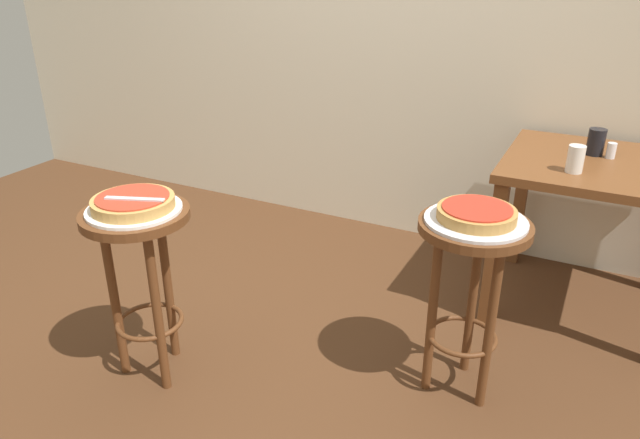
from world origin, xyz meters
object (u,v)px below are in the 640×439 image
condiment_shaker (611,151)px  stool_foreground (141,256)px  dining_table (596,188)px  pizza_middle (477,213)px  cup_far_edge (596,142)px  cup_near_edge (576,159)px  stool_middle (470,268)px  serving_plate_foreground (134,209)px  pizza_foreground (133,202)px  pizza_server_knife (135,199)px  serving_plate_middle (476,221)px

condiment_shaker → stool_foreground: bearing=-137.6°
stool_foreground → dining_table: bearing=41.4°
stool_foreground → pizza_middle: bearing=22.1°
cup_far_edge → stool_foreground: bearing=-135.9°
dining_table → cup_far_edge: size_ratio=6.71×
pizza_middle → cup_near_edge: (0.26, 0.66, 0.04)m
stool_middle → serving_plate_foreground: bearing=-157.9°
serving_plate_foreground → pizza_foreground: 0.03m
pizza_foreground → pizza_server_knife: 0.04m
pizza_server_knife → serving_plate_middle: bearing=3.1°
stool_middle → cup_far_edge: bearing=71.7°
serving_plate_middle → cup_near_edge: cup_near_edge is taller
pizza_server_knife → pizza_foreground: bearing=125.9°
cup_near_edge → stool_foreground: bearing=-141.3°
cup_far_edge → condiment_shaker: bearing=-17.1°
serving_plate_middle → pizza_server_knife: 1.22m
dining_table → serving_plate_middle: bearing=-112.5°
serving_plate_foreground → pizza_server_knife: (0.03, -0.02, 0.06)m
stool_foreground → pizza_foreground: (0.00, 0.00, 0.22)m
cup_near_edge → cup_far_edge: (0.06, 0.29, 0.00)m
cup_near_edge → serving_plate_middle: bearing=-111.3°
pizza_middle → dining_table: size_ratio=0.34×
serving_plate_middle → cup_near_edge: size_ratio=3.12×
stool_middle → dining_table: 0.93m
cup_near_edge → condiment_shaker: (0.13, 0.27, -0.02)m
serving_plate_middle → condiment_shaker: size_ratio=5.10×
stool_middle → pizza_foreground: bearing=-157.9°
pizza_middle → pizza_foreground: bearing=-157.9°
cup_far_edge → cup_near_edge: bearing=-101.4°
serving_plate_middle → cup_near_edge: (0.26, 0.66, 0.07)m
pizza_middle → cup_near_edge: bearing=68.7°
stool_middle → pizza_middle: 0.22m
pizza_foreground → condiment_shaker: bearing=42.4°
dining_table → pizza_server_knife: size_ratio=3.69×
stool_foreground → serving_plate_foreground: bearing=90.0°
pizza_foreground → dining_table: 2.01m
pizza_middle → condiment_shaker: 1.01m
pizza_foreground → stool_middle: size_ratio=0.41×
stool_foreground → pizza_foreground: size_ratio=2.41×
pizza_foreground → stool_middle: (1.15, 0.47, -0.22)m
cup_near_edge → dining_table: bearing=63.7°
serving_plate_foreground → pizza_server_knife: 0.07m
serving_plate_middle → pizza_foreground: bearing=-157.9°
pizza_foreground → stool_middle: 1.26m
pizza_server_knife → cup_near_edge: bearing=19.3°
stool_foreground → pizza_server_knife: (0.03, -0.02, 0.25)m
pizza_middle → serving_plate_foreground: bearing=-157.9°
pizza_middle → cup_near_edge: cup_near_edge is taller
serving_plate_foreground → pizza_middle: size_ratio=1.26×
serving_plate_foreground → cup_near_edge: cup_near_edge is taller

